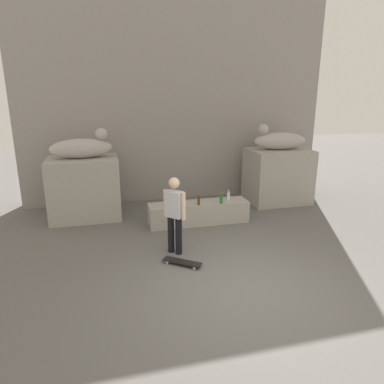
% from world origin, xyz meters
% --- Properties ---
extents(ground_plane, '(40.00, 40.00, 0.00)m').
position_xyz_m(ground_plane, '(0.00, 0.00, 0.00)').
color(ground_plane, '#605E5B').
extents(facade_wall, '(9.50, 0.60, 6.79)m').
position_xyz_m(facade_wall, '(0.00, 5.99, 3.40)').
color(facade_wall, gray).
rests_on(facade_wall, ground_plane).
extents(pedestal_left, '(1.84, 1.37, 1.65)m').
position_xyz_m(pedestal_left, '(-2.89, 4.57, 0.83)').
color(pedestal_left, '#A39E93').
rests_on(pedestal_left, ground_plane).
extents(pedestal_right, '(1.84, 1.37, 1.65)m').
position_xyz_m(pedestal_right, '(2.89, 4.57, 0.83)').
color(pedestal_right, '#A39E93').
rests_on(pedestal_right, ground_plane).
extents(statue_reclining_left, '(1.64, 0.69, 0.78)m').
position_xyz_m(statue_reclining_left, '(-2.85, 4.58, 1.93)').
color(statue_reclining_left, '#B3A9A6').
rests_on(statue_reclining_left, pedestal_left).
extents(statue_reclining_right, '(1.66, 0.76, 0.78)m').
position_xyz_m(statue_reclining_right, '(2.85, 4.58, 1.93)').
color(statue_reclining_right, '#B3A9A6').
rests_on(statue_reclining_right, pedestal_right).
extents(ledge_block, '(2.62, 0.63, 0.57)m').
position_xyz_m(ledge_block, '(0.00, 3.34, 0.28)').
color(ledge_block, '#A39E93').
rests_on(ledge_block, ground_plane).
extents(skater, '(0.40, 0.42, 1.67)m').
position_xyz_m(skater, '(-0.97, 1.75, 0.92)').
color(skater, black).
rests_on(skater, ground_plane).
extents(skateboard, '(0.75, 0.65, 0.08)m').
position_xyz_m(skateboard, '(-0.95, 1.17, 0.06)').
color(skateboard, black).
rests_on(skateboard, ground_plane).
extents(bottle_clear, '(0.08, 0.08, 0.29)m').
position_xyz_m(bottle_clear, '(0.82, 3.35, 0.68)').
color(bottle_clear, silver).
rests_on(bottle_clear, ledge_block).
extents(bottle_brown, '(0.07, 0.07, 0.29)m').
position_xyz_m(bottle_brown, '(-0.06, 3.14, 0.68)').
color(bottle_brown, '#593314').
rests_on(bottle_brown, ledge_block).
extents(bottle_green, '(0.08, 0.08, 0.31)m').
position_xyz_m(bottle_green, '(0.54, 3.13, 0.69)').
color(bottle_green, '#1E722D').
rests_on(bottle_green, ledge_block).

